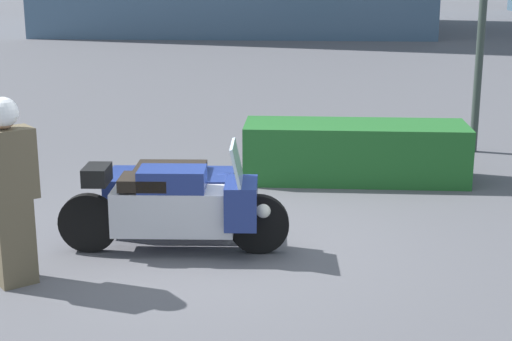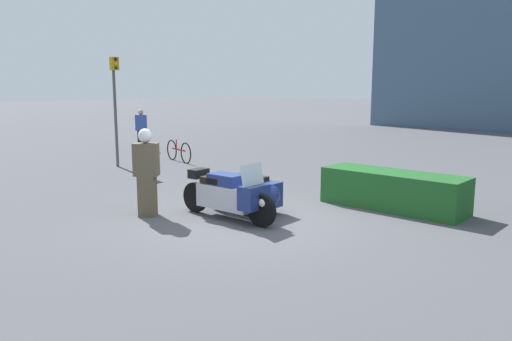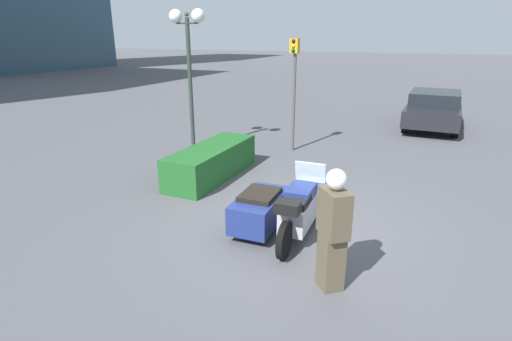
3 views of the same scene
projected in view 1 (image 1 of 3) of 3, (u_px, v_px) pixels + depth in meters
name	position (u px, v px, depth m)	size (l,w,h in m)	color
ground_plane	(211.00, 246.00, 8.20)	(160.00, 160.00, 0.00)	#4C4C51
police_motorcycle	(181.00, 198.00, 8.29)	(2.35, 1.35, 1.14)	black
officer_rider	(9.00, 187.00, 7.02)	(0.55, 0.52, 1.74)	brown
hedge_bush_curbside	(355.00, 152.00, 10.62)	(2.99, 0.97, 0.78)	#1E5623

